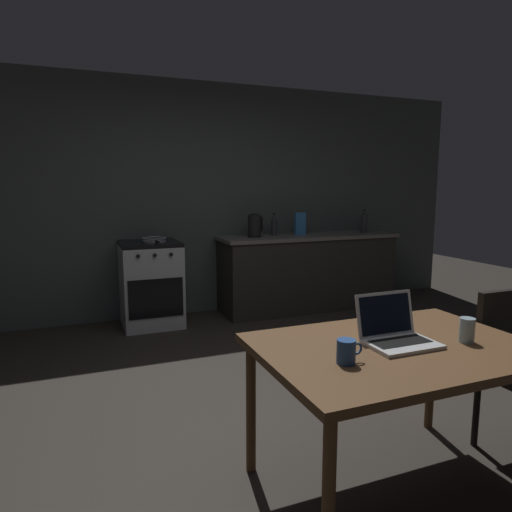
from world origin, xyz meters
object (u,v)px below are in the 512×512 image
(bottle, at_px, (364,222))
(coffee_mug, at_px, (347,351))
(cereal_box, at_px, (300,224))
(bottle_b, at_px, (274,225))
(electric_kettle, at_px, (255,226))
(dining_table, at_px, (396,359))
(drinking_glass, at_px, (467,330))
(frying_pan, at_px, (154,239))
(stove_oven, at_px, (151,284))
(laptop, at_px, (396,334))

(bottle, height_order, coffee_mug, bottle)
(cereal_box, height_order, bottle_b, cereal_box)
(electric_kettle, height_order, bottle, bottle)
(dining_table, distance_m, drinking_glass, 0.37)
(frying_pan, bearing_deg, electric_kettle, 1.44)
(dining_table, bearing_deg, cereal_box, 70.57)
(dining_table, distance_m, coffee_mug, 0.38)
(stove_oven, distance_m, cereal_box, 1.85)
(coffee_mug, bearing_deg, dining_table, 16.65)
(laptop, height_order, coffee_mug, laptop)
(electric_kettle, xyz_separation_m, bottle, (1.44, -0.05, 0.01))
(dining_table, height_order, electric_kettle, electric_kettle)
(frying_pan, bearing_deg, dining_table, -79.00)
(bottle, distance_m, bottle_b, 1.17)
(bottle_b, bearing_deg, coffee_mug, -109.05)
(stove_oven, distance_m, drinking_glass, 3.38)
(frying_pan, distance_m, bottle_b, 1.41)
(stove_oven, bearing_deg, drinking_glass, -72.99)
(bottle_b, bearing_deg, frying_pan, -175.59)
(dining_table, distance_m, bottle, 3.67)
(stove_oven, xyz_separation_m, coffee_mug, (0.31, -3.23, 0.33))
(electric_kettle, relative_size, bottle_b, 1.02)
(laptop, height_order, bottle_b, bottle_b)
(dining_table, relative_size, bottle, 4.47)
(electric_kettle, xyz_separation_m, coffee_mug, (-0.87, -3.23, -0.24))
(cereal_box, bearing_deg, stove_oven, -179.27)
(dining_table, relative_size, bottle_b, 4.94)
(bottle, bearing_deg, cereal_box, 175.29)
(laptop, xyz_separation_m, drinking_glass, (0.32, -0.11, 0.01))
(laptop, xyz_separation_m, coffee_mug, (-0.35, -0.12, 0.01))
(stove_oven, xyz_separation_m, bottle, (2.61, -0.05, 0.58))
(electric_kettle, relative_size, cereal_box, 1.01)
(stove_oven, relative_size, dining_table, 0.69)
(cereal_box, bearing_deg, drinking_glass, -103.50)
(dining_table, xyz_separation_m, bottle_b, (0.80, 3.21, 0.36))
(stove_oven, bearing_deg, laptop, -77.96)
(bottle, bearing_deg, coffee_mug, -125.89)
(stove_oven, height_order, drinking_glass, stove_oven)
(drinking_glass, relative_size, cereal_box, 0.45)
(bottle, bearing_deg, electric_kettle, 178.00)
(laptop, xyz_separation_m, cereal_box, (1.10, 3.13, 0.25))
(drinking_glass, bearing_deg, dining_table, 165.31)
(laptop, xyz_separation_m, bottle_b, (0.79, 3.19, 0.24))
(cereal_box, bearing_deg, frying_pan, -178.38)
(dining_table, height_order, frying_pan, frying_pan)
(stove_oven, bearing_deg, cereal_box, 0.73)
(laptop, distance_m, drinking_glass, 0.34)
(coffee_mug, distance_m, bottle_b, 3.51)
(electric_kettle, relative_size, drinking_glass, 2.27)
(bottle, xyz_separation_m, bottle_b, (-1.16, 0.13, -0.01))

